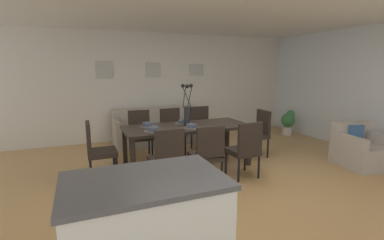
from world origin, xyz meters
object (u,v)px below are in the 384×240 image
framed_picture_left (104,70)px  dining_chair_mid_right (202,126)px  dining_chair_head_east (258,131)px  dining_chair_near_left (167,156)px  bowl_near_left (154,129)px  bowl_far_right (183,121)px  dining_chair_mid_left (245,147)px  dining_table (187,129)px  framed_picture_center (153,70)px  dining_chair_near_right (140,131)px  potted_plant (288,121)px  dining_chair_far_left (207,152)px  dining_chair_head_west (97,148)px  bowl_far_left (191,126)px  framed_picture_right (197,70)px  armchair (362,150)px  sofa (159,131)px  dining_chair_far_right (172,129)px  bowl_near_right (148,124)px  centerpiece_vase (187,110)px

framed_picture_left → dining_chair_mid_right: bearing=-36.9°
framed_picture_left → dining_chair_head_east: bearing=-40.1°
dining_chair_near_left → framed_picture_left: 3.38m
dining_chair_near_left → bowl_near_left: 0.69m
dining_chair_near_left → bowl_far_right: (0.63, 1.05, 0.27)m
dining_chair_mid_left → framed_picture_left: 3.83m
dining_table → framed_picture_left: (-1.16, 2.28, 1.03)m
dining_chair_mid_left → framed_picture_center: (-0.65, 3.16, 1.19)m
dining_chair_near_right → dining_table: bearing=-52.1°
dining_chair_mid_left → potted_plant: bearing=37.9°
dining_chair_far_left → dining_chair_mid_left: bearing=-0.0°
dining_table → dining_chair_near_right: 1.10m
dining_chair_head_west → framed_picture_center: size_ratio=2.48×
dining_chair_head_west → bowl_near_left: 0.93m
dining_chair_mid_right → bowl_far_left: 1.33m
dining_chair_mid_left → framed_picture_right: size_ratio=2.40×
framed_picture_right → framed_picture_center: bearing=-180.0°
armchair → framed_picture_left: 5.53m
dining_chair_mid_right → framed_picture_center: (-0.69, 1.38, 1.19)m
dining_chair_near_left → dining_chair_mid_left: bearing=-1.7°
bowl_near_left → dining_chair_mid_left: bearing=-27.2°
sofa → dining_chair_near_left: bearing=-103.0°
dining_chair_far_right → sofa: dining_chair_far_right is taller
bowl_far_right → framed_picture_right: (1.16, 2.07, 0.92)m
bowl_far_left → bowl_far_right: same height
dining_chair_near_right → bowl_near_right: 0.70m
dining_chair_far_right → dining_chair_mid_left: (0.65, -1.75, 0.00)m
dining_table → dining_chair_head_west: 1.54m
dining_chair_near_left → bowl_far_right: dining_chair_near_left is taller
dining_chair_head_east → bowl_near_left: bearing=-174.1°
dining_chair_head_west → centerpiece_vase: bearing=0.9°
dining_chair_mid_right → potted_plant: dining_chair_mid_right is taller
dining_chair_mid_right → sofa: size_ratio=0.44×
centerpiece_vase → bowl_far_right: bearing=90.3°
armchair → framed_picture_left: (-4.08, 3.45, 1.42)m
bowl_near_right → dining_chair_head_east: bearing=-4.9°
dining_chair_near_left → framed_picture_right: bearing=60.2°
dining_chair_near_left → potted_plant: bearing=27.4°
centerpiece_vase → dining_chair_near_left: bearing=-126.9°
bowl_near_left → sofa: 2.16m
bowl_far_right → potted_plant: (3.33, 1.01, -0.41)m
dining_table → centerpiece_vase: (0.00, 0.00, 0.35)m
dining_chair_mid_right → dining_chair_head_west: (-2.22, -0.92, 0.00)m
dining_chair_mid_right → bowl_far_right: (-0.69, -0.69, 0.27)m
potted_plant → bowl_far_right: bearing=-163.2°
armchair → framed_picture_right: size_ratio=2.39×
bowl_near_left → framed_picture_center: (0.66, 2.48, 0.92)m
bowl_far_left → sofa: size_ratio=0.08×
dining_chair_far_left → dining_chair_far_right: size_ratio=1.00×
dining_chair_far_left → dining_chair_head_west: same height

